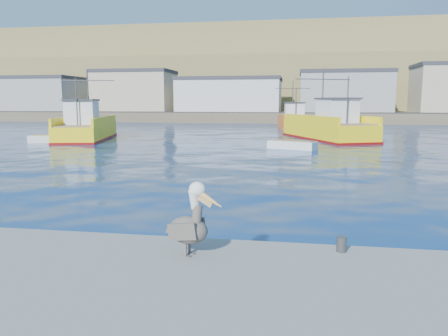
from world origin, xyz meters
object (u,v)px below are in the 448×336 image
Objects in this scene: trawler_yellow_b at (329,128)px; pelican at (190,224)px; trawler_yellow_a at (86,128)px; skiff_left at (53,139)px; boat_orange at (293,121)px; skiff_mid at (292,146)px.

trawler_yellow_b reaches higher than pelican.
trawler_yellow_a is 2.85× the size of skiff_left.
boat_orange is 2.25× the size of skiff_left.
trawler_yellow_a reaches higher than skiff_mid.
trawler_yellow_b is 33.73m from pelican.
boat_orange is 6.12× the size of pelican.
skiff_mid is (0.19, -24.28, -0.80)m from boat_orange.
trawler_yellow_a is at bearing -133.56° from boat_orange.
trawler_yellow_a is at bearing 63.52° from skiff_left.
trawler_yellow_b is at bearing 81.73° from pelican.
skiff_left is 32.05m from pelican.
trawler_yellow_a is 19.26m from skiff_mid.
trawler_yellow_b is 24.42m from skiff_left.
pelican is at bearing -91.73° from boat_orange.
trawler_yellow_a is 33.80m from pelican.
trawler_yellow_a reaches higher than pelican.
trawler_yellow_b reaches higher than skiff_mid.
pelican is at bearing -93.90° from skiff_mid.
skiff_left is (-23.33, -7.20, -0.80)m from trawler_yellow_b.
skiff_mid is (20.13, -1.85, -0.01)m from skiff_left.
skiff_left is at bearing -116.48° from trawler_yellow_a.
skiff_mid is at bearing -14.80° from trawler_yellow_a.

